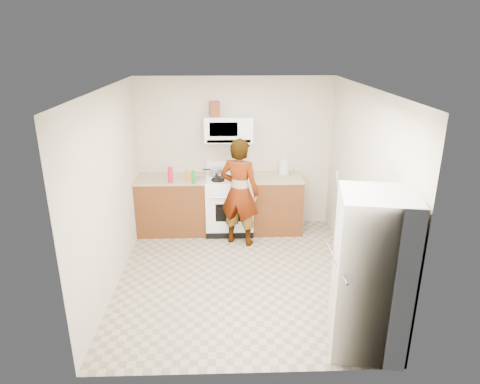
{
  "coord_description": "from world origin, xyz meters",
  "views": [
    {
      "loc": [
        -0.14,
        -5.09,
        3.05
      ],
      "look_at": [
        0.04,
        0.55,
        1.02
      ],
      "focal_mm": 32.0,
      "sensor_mm": 36.0,
      "label": 1
    }
  ],
  "objects_px": {
    "microwave": "(229,129)",
    "fridge": "(371,274)",
    "kettle": "(284,167)",
    "gas_range": "(229,203)",
    "saucepan": "(216,171)",
    "person": "(239,192)"
  },
  "relations": [
    {
      "from": "gas_range",
      "to": "microwave",
      "type": "xyz_separation_m",
      "value": [
        0.0,
        0.13,
        1.21
      ]
    },
    {
      "from": "gas_range",
      "to": "fridge",
      "type": "xyz_separation_m",
      "value": [
        1.38,
        -2.91,
        0.36
      ]
    },
    {
      "from": "gas_range",
      "to": "saucepan",
      "type": "relative_size",
      "value": 5.69
    },
    {
      "from": "microwave",
      "to": "kettle",
      "type": "xyz_separation_m",
      "value": [
        0.91,
        0.06,
        -0.66
      ]
    },
    {
      "from": "microwave",
      "to": "saucepan",
      "type": "bearing_deg",
      "value": -170.63
    },
    {
      "from": "saucepan",
      "to": "person",
      "type": "bearing_deg",
      "value": -56.94
    },
    {
      "from": "microwave",
      "to": "gas_range",
      "type": "bearing_deg",
      "value": -90.0
    },
    {
      "from": "kettle",
      "to": "saucepan",
      "type": "bearing_deg",
      "value": -161.89
    },
    {
      "from": "fridge",
      "to": "kettle",
      "type": "bearing_deg",
      "value": 108.78
    },
    {
      "from": "person",
      "to": "microwave",
      "type": "bearing_deg",
      "value": -53.44
    },
    {
      "from": "person",
      "to": "kettle",
      "type": "xyz_separation_m",
      "value": [
        0.76,
        0.66,
        0.2
      ]
    },
    {
      "from": "person",
      "to": "saucepan",
      "type": "distance_m",
      "value": 0.69
    },
    {
      "from": "microwave",
      "to": "fridge",
      "type": "bearing_deg",
      "value": -65.64
    },
    {
      "from": "person",
      "to": "fridge",
      "type": "bearing_deg",
      "value": 138.94
    },
    {
      "from": "gas_range",
      "to": "saucepan",
      "type": "bearing_deg",
      "value": 156.61
    },
    {
      "from": "microwave",
      "to": "fridge",
      "type": "relative_size",
      "value": 0.45
    },
    {
      "from": "gas_range",
      "to": "fridge",
      "type": "distance_m",
      "value": 3.24
    },
    {
      "from": "person",
      "to": "saucepan",
      "type": "bearing_deg",
      "value": -34.63
    },
    {
      "from": "gas_range",
      "to": "microwave",
      "type": "distance_m",
      "value": 1.22
    },
    {
      "from": "person",
      "to": "kettle",
      "type": "distance_m",
      "value": 1.02
    },
    {
      "from": "gas_range",
      "to": "fridge",
      "type": "height_order",
      "value": "fridge"
    },
    {
      "from": "microwave",
      "to": "fridge",
      "type": "height_order",
      "value": "microwave"
    }
  ]
}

